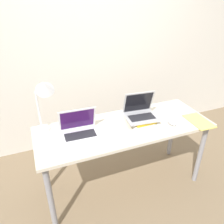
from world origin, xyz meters
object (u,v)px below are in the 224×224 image
(book_stack, at_px, (141,120))
(desk_lamp, at_px, (44,92))
(mouse, at_px, (172,123))
(laptop_on_books, at_px, (140,112))
(wireless_keyboard, at_px, (149,129))
(notepad, at_px, (199,121))
(laptop_left, at_px, (79,130))

(book_stack, height_order, desk_lamp, desk_lamp)
(mouse, bearing_deg, desk_lamp, 163.92)
(mouse, bearing_deg, laptop_on_books, 149.09)
(wireless_keyboard, height_order, mouse, mouse)
(book_stack, xyz_separation_m, laptop_on_books, (-0.00, 0.03, 0.08))
(book_stack, bearing_deg, mouse, -27.04)
(notepad, xyz_separation_m, desk_lamp, (-1.40, 0.39, 0.38))
(wireless_keyboard, height_order, desk_lamp, desk_lamp)
(book_stack, distance_m, desk_lamp, 0.95)
(wireless_keyboard, relative_size, desk_lamp, 0.55)
(desk_lamp, bearing_deg, mouse, -16.08)
(wireless_keyboard, distance_m, mouse, 0.26)
(laptop_on_books, height_order, mouse, laptop_on_books)
(mouse, height_order, desk_lamp, desk_lamp)
(book_stack, bearing_deg, laptop_left, 177.51)
(laptop_left, distance_m, wireless_keyboard, 0.65)
(laptop_on_books, distance_m, desk_lamp, 0.92)
(laptop_on_books, bearing_deg, notepad, -22.19)
(wireless_keyboard, bearing_deg, laptop_on_books, 94.28)
(mouse, relative_size, notepad, 0.35)
(book_stack, relative_size, mouse, 2.64)
(book_stack, distance_m, wireless_keyboard, 0.15)
(mouse, bearing_deg, laptop_left, 169.61)
(notepad, bearing_deg, book_stack, 160.04)
(mouse, distance_m, notepad, 0.29)
(laptop_left, bearing_deg, wireless_keyboard, -15.32)
(wireless_keyboard, relative_size, notepad, 0.92)
(book_stack, height_order, laptop_on_books, laptop_on_books)
(laptop_on_books, distance_m, mouse, 0.33)
(laptop_on_books, relative_size, wireless_keyboard, 1.13)
(laptop_on_books, xyz_separation_m, wireless_keyboard, (0.01, -0.17, -0.10))
(book_stack, bearing_deg, laptop_on_books, 99.41)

